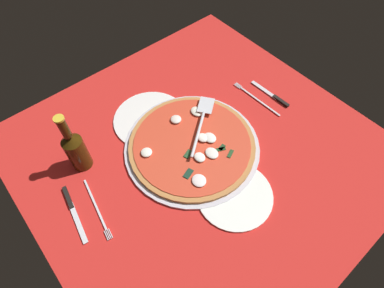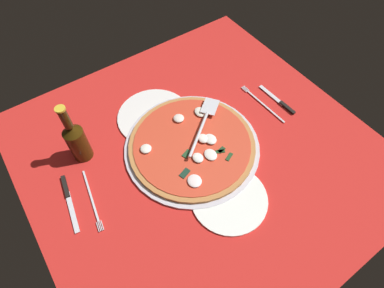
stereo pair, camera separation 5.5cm
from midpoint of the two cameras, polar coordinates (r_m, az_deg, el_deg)
ground_plane at (r=103.23cm, az=2.94°, el=-1.49°), size 108.27×108.27×0.80cm
checker_pattern at (r=102.85cm, az=2.95°, el=-1.35°), size 108.27×108.27×0.10cm
pizza_pan at (r=102.89cm, az=1.53°, el=-0.57°), size 44.49×44.49×1.22cm
dinner_plate_left at (r=94.83cm, az=8.49°, el=-9.94°), size 22.86×22.86×1.00cm
dinner_plate_right at (r=111.33cm, az=-5.55°, el=5.00°), size 25.76×25.76×1.00cm
pizza at (r=101.73cm, az=1.57°, el=-0.13°), size 41.45×41.45×2.87cm
pizza_server at (r=104.01cm, az=3.57°, el=3.75°), size 17.90×22.57×1.00cm
place_setting_near at (r=119.35cm, az=15.62°, el=7.10°), size 22.71×13.27×1.40cm
place_setting_far at (r=98.73cm, az=-18.28°, el=-9.68°), size 23.30×16.88×1.40cm
beer_bottle at (r=99.98cm, az=-18.94°, el=0.64°), size 6.16×6.16×23.22cm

